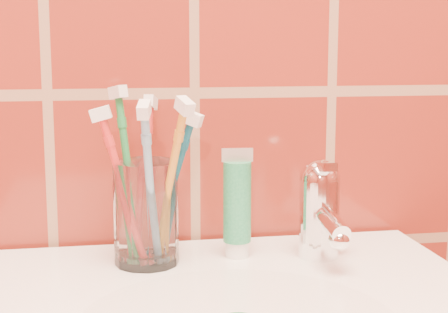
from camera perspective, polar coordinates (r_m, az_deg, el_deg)
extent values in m
cylinder|color=white|center=(0.80, -6.48, -4.68)|extent=(0.09, 0.09, 0.12)
cylinder|color=white|center=(0.83, 1.09, -7.67)|extent=(0.03, 0.03, 0.02)
cylinder|color=#1D7A4A|center=(0.82, 1.10, -3.77)|extent=(0.03, 0.03, 0.10)
cube|color=beige|center=(0.81, 1.11, 0.13)|extent=(0.04, 0.00, 0.02)
cylinder|color=white|center=(0.83, 7.90, -5.12)|extent=(0.05, 0.05, 0.09)
sphere|color=white|center=(0.82, 7.97, -1.91)|extent=(0.05, 0.05, 0.05)
cylinder|color=white|center=(0.79, 8.76, -5.27)|extent=(0.02, 0.09, 0.03)
cube|color=white|center=(0.81, 8.26, -0.82)|extent=(0.02, 0.06, 0.01)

